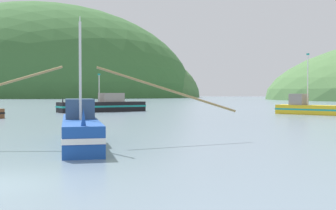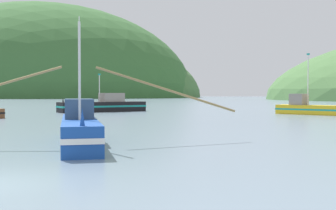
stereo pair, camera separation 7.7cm
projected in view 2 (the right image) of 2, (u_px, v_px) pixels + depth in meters
The scene contains 6 objects.
hill_mid_right at pixel (84, 97), 252.77m from camera, with size 132.85×106.28×65.44m, color #47703D.
hill_mid_left at pixel (71, 97), 273.53m from camera, with size 158.16×126.53×53.37m, color #386633.
hill_far_right at pixel (38, 97), 251.77m from camera, with size 177.46×141.97×105.51m, color #386633.
fishing_boat_blue at pixel (79, 128), 21.62m from camera, with size 15.10×10.23×6.08m.
fishing_boat_black at pixel (104, 105), 58.70m from camera, with size 10.63×9.77×5.06m.
fishing_boat_yellow at pixel (308, 108), 51.25m from camera, with size 7.59×6.21×7.11m.
Camera 2 is at (6.71, -11.23, 2.52)m, focal length 47.19 mm.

